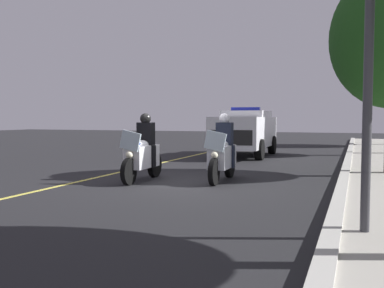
# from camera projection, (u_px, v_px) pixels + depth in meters

# --- Properties ---
(ground_plane) EXTENTS (80.00, 80.00, 0.00)m
(ground_plane) POSITION_uv_depth(u_px,v_px,m) (181.00, 181.00, 10.87)
(ground_plane) COLOR black
(curb_strip) EXTENTS (48.00, 0.24, 0.15)m
(curb_strip) POSITION_uv_depth(u_px,v_px,m) (342.00, 187.00, 9.50)
(curb_strip) COLOR #B7B5AD
(curb_strip) RESTS_ON ground
(lane_stripe_center) EXTENTS (48.00, 0.12, 0.01)m
(lane_stripe_center) POSITION_uv_depth(u_px,v_px,m) (100.00, 177.00, 11.72)
(lane_stripe_center) COLOR #E0D14C
(lane_stripe_center) RESTS_ON ground
(police_motorcycle_lead_left) EXTENTS (2.14, 0.58, 1.72)m
(police_motorcycle_lead_left) POSITION_uv_depth(u_px,v_px,m) (143.00, 153.00, 10.96)
(police_motorcycle_lead_left) COLOR black
(police_motorcycle_lead_left) RESTS_ON ground
(police_motorcycle_lead_right) EXTENTS (2.14, 0.58, 1.72)m
(police_motorcycle_lead_right) POSITION_uv_depth(u_px,v_px,m) (223.00, 154.00, 10.90)
(police_motorcycle_lead_right) COLOR black
(police_motorcycle_lead_right) RESTS_ON ground
(police_suv) EXTENTS (4.96, 2.19, 2.05)m
(police_suv) POSITION_uv_depth(u_px,v_px,m) (245.00, 131.00, 18.15)
(police_suv) COLOR silver
(police_suv) RESTS_ON ground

